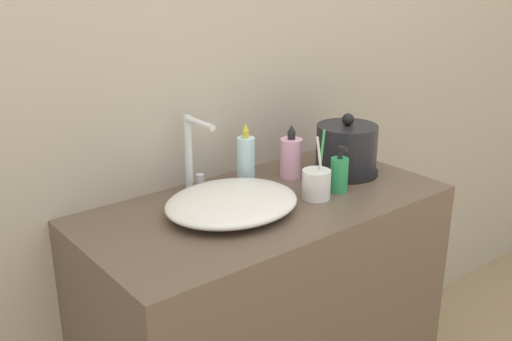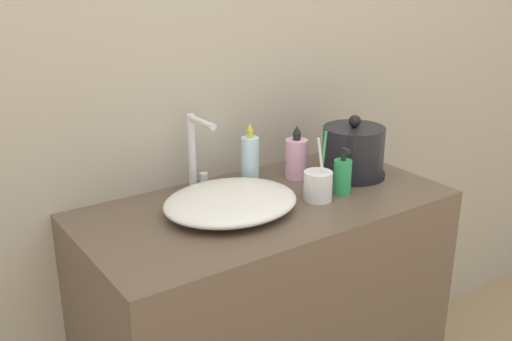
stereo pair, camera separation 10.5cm
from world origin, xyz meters
name	(u,v)px [view 1 (the left image)]	position (x,y,z in m)	size (l,w,h in m)	color
wall_back	(205,39)	(0.00, 0.53, 1.30)	(6.00, 0.04, 2.60)	#ADA38E
vanity_counter	(265,339)	(0.00, 0.25, 0.44)	(1.02, 0.51, 0.89)	brown
sink_basin	(232,202)	(-0.11, 0.26, 0.92)	(0.36, 0.31, 0.06)	silver
faucet	(193,151)	(-0.11, 0.44, 1.01)	(0.06, 0.14, 0.22)	silver
electric_kettle	(346,151)	(0.34, 0.28, 0.96)	(0.20, 0.20, 0.19)	black
toothbrush_cup	(316,184)	(0.13, 0.19, 0.93)	(0.08, 0.08, 0.20)	silver
lotion_bottle	(339,174)	(0.22, 0.19, 0.94)	(0.05, 0.05, 0.13)	#2D9956
shampoo_bottle	(246,159)	(0.05, 0.41, 0.96)	(0.05, 0.05, 0.18)	silver
mouthwash_bottle	(291,157)	(0.19, 0.36, 0.95)	(0.07, 0.07, 0.16)	#EAA8C6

